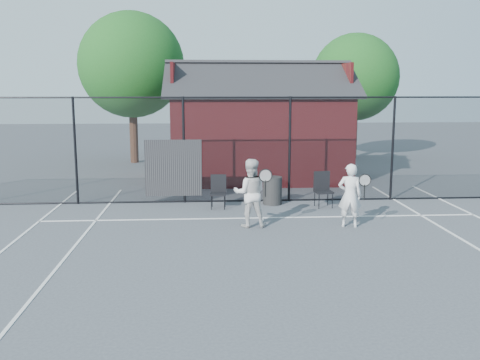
{
  "coord_description": "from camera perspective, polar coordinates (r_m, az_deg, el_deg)",
  "views": [
    {
      "loc": [
        -1.4,
        -10.01,
        3.22
      ],
      "look_at": [
        -0.59,
        2.29,
        1.1
      ],
      "focal_mm": 40.0,
      "sensor_mm": 36.0,
      "label": 1
    }
  ],
  "objects": [
    {
      "name": "clubhouse",
      "position": [
        19.17,
        1.96,
        4.93
      ],
      "size": [
        6.5,
        4.36,
        4.19
      ],
      "color": "maroon",
      "rests_on": "ground"
    },
    {
      "name": "tree_left",
      "position": [
        23.73,
        -11.5,
        11.92
      ],
      "size": [
        4.48,
        4.48,
        6.44
      ],
      "color": "black",
      "rests_on": "ground"
    },
    {
      "name": "chair_right",
      "position": [
        14.76,
        8.92,
        -1.08
      ],
      "size": [
        0.5,
        0.52,
        0.95
      ],
      "primitive_type": "cube",
      "rotation": [
        0.0,
        0.0,
        0.11
      ],
      "color": "black",
      "rests_on": "ground"
    },
    {
      "name": "ground",
      "position": [
        10.61,
        4.05,
        -7.94
      ],
      "size": [
        80.0,
        80.0,
        0.0
      ],
      "primitive_type": "plane",
      "color": "#41454A",
      "rests_on": "ground"
    },
    {
      "name": "chair_left",
      "position": [
        14.45,
        -2.34,
        -1.33
      ],
      "size": [
        0.46,
        0.47,
        0.88
      ],
      "primitive_type": "cube",
      "rotation": [
        0.0,
        0.0,
        -0.08
      ],
      "color": "black",
      "rests_on": "ground"
    },
    {
      "name": "fence",
      "position": [
        15.15,
        0.42,
        3.04
      ],
      "size": [
        22.04,
        3.0,
        3.0
      ],
      "color": "black",
      "rests_on": "ground"
    },
    {
      "name": "player_back",
      "position": [
        12.49,
        1.09,
        -1.39
      ],
      "size": [
        0.88,
        0.65,
        1.61
      ],
      "color": "silver",
      "rests_on": "ground"
    },
    {
      "name": "waste_bin",
      "position": [
        15.0,
        3.48,
        -1.14
      ],
      "size": [
        0.59,
        0.59,
        0.78
      ],
      "primitive_type": "cylinder",
      "rotation": [
        0.0,
        0.0,
        -0.12
      ],
      "color": "black",
      "rests_on": "ground"
    },
    {
      "name": "court_lines",
      "position": [
        9.37,
        5.15,
        -10.35
      ],
      "size": [
        11.02,
        18.0,
        0.01
      ],
      "color": "silver",
      "rests_on": "ground"
    },
    {
      "name": "player_front",
      "position": [
        12.73,
        11.65,
        -1.61
      ],
      "size": [
        0.7,
        0.55,
        1.5
      ],
      "color": "silver",
      "rests_on": "ground"
    },
    {
      "name": "tree_right",
      "position": [
        25.47,
        12.19,
        10.65
      ],
      "size": [
        3.97,
        3.97,
        5.7
      ],
      "color": "black",
      "rests_on": "ground"
    }
  ]
}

